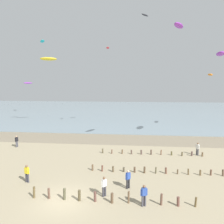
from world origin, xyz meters
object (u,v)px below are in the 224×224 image
at_px(kite_aloft_5, 210,75).
at_px(kite_aloft_7, 49,59).
at_px(person_mid_beach, 104,186).
at_px(kite_aloft_8, 28,83).
at_px(person_nearest_camera, 128,179).
at_px(kite_aloft_2, 42,41).
at_px(kite_aloft_1, 108,48).
at_px(person_trailing_behind, 17,141).
at_px(kite_aloft_0, 179,26).
at_px(person_by_waterline, 198,148).
at_px(person_right_flank, 144,195).
at_px(person_far_down_beach, 27,173).
at_px(kite_aloft_3, 145,15).
at_px(kite_aloft_4, 220,54).

height_order(kite_aloft_5, kite_aloft_7, kite_aloft_7).
height_order(person_mid_beach, kite_aloft_8, kite_aloft_8).
distance_m(person_nearest_camera, kite_aloft_2, 48.16).
xyz_separation_m(kite_aloft_1, kite_aloft_8, (-19.95, 6.19, -6.79)).
bearing_deg(kite_aloft_7, kite_aloft_2, -82.18).
height_order(person_trailing_behind, kite_aloft_0, kite_aloft_0).
height_order(person_nearest_camera, kite_aloft_1, kite_aloft_1).
relative_size(person_by_waterline, kite_aloft_1, 0.95).
xyz_separation_m(person_right_flank, person_far_down_beach, (-10.78, 2.86, 0.00)).
height_order(person_trailing_behind, kite_aloft_8, kite_aloft_8).
bearing_deg(kite_aloft_0, person_trailing_behind, -63.53).
bearing_deg(kite_aloft_0, kite_aloft_1, -115.29).
bearing_deg(kite_aloft_0, person_right_flank, 6.78).
bearing_deg(person_right_flank, person_trailing_behind, 143.19).
relative_size(person_by_waterline, kite_aloft_2, 0.52).
xyz_separation_m(person_far_down_beach, kite_aloft_1, (4.88, 24.04, 15.36)).
xyz_separation_m(kite_aloft_3, kite_aloft_4, (11.22, -6.13, -7.86)).
distance_m(person_trailing_behind, kite_aloft_7, 20.79).
height_order(kite_aloft_1, kite_aloft_2, kite_aloft_2).
bearing_deg(person_nearest_camera, person_far_down_beach, 178.60).
bearing_deg(kite_aloft_1, kite_aloft_5, 88.51).
bearing_deg(kite_aloft_5, person_nearest_camera, 159.70).
height_order(person_mid_beach, kite_aloft_7, kite_aloft_7).
xyz_separation_m(person_trailing_behind, kite_aloft_0, (22.64, 0.02, 15.69)).
height_order(kite_aloft_2, kite_aloft_8, kite_aloft_2).
relative_size(person_mid_beach, person_far_down_beach, 1.00).
height_order(person_by_waterline, kite_aloft_2, kite_aloft_2).
xyz_separation_m(person_right_flank, kite_aloft_8, (-25.86, 33.09, 8.56)).
distance_m(kite_aloft_3, kite_aloft_8, 30.59).
height_order(person_far_down_beach, kite_aloft_8, kite_aloft_8).
bearing_deg(kite_aloft_3, person_nearest_camera, -144.98).
bearing_deg(kite_aloft_3, kite_aloft_2, 101.53).
bearing_deg(kite_aloft_7, kite_aloft_5, 157.86).
bearing_deg(person_mid_beach, kite_aloft_4, 49.30).
height_order(person_right_flank, kite_aloft_1, kite_aloft_1).
distance_m(kite_aloft_4, kite_aloft_5, 9.69).
xyz_separation_m(person_by_waterline, person_trailing_behind, (-25.43, 1.13, 0.00)).
distance_m(person_by_waterline, person_trailing_behind, 25.45).
bearing_deg(person_trailing_behind, person_nearest_camera, -32.89).
height_order(person_mid_beach, kite_aloft_0, kite_aloft_0).
distance_m(person_mid_beach, kite_aloft_5, 33.78).
bearing_deg(person_far_down_beach, person_nearest_camera, -1.40).
bearing_deg(person_nearest_camera, kite_aloft_5, 58.90).
relative_size(person_far_down_beach, kite_aloft_5, 0.66).
bearing_deg(person_by_waterline, kite_aloft_4, 55.46).
distance_m(person_mid_beach, kite_aloft_7, 34.81).
relative_size(kite_aloft_1, kite_aloft_4, 0.51).
bearing_deg(person_by_waterline, kite_aloft_2, 139.51).
bearing_deg(person_trailing_behind, kite_aloft_5, 24.89).
bearing_deg(kite_aloft_7, person_mid_beach, 98.57).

